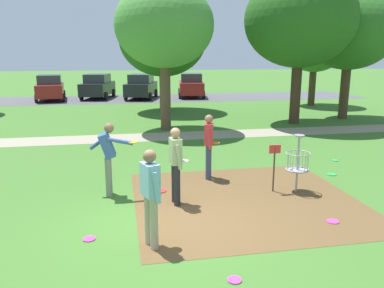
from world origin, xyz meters
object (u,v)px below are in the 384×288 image
Objects in this scene: frisbee_by_tee at (89,239)px; frisbee_far_right at (333,221)px; frisbee_mid_grass at (335,160)px; tree_mid_right at (163,39)px; tree_mid_left at (350,30)px; frisbee_near_basket at (234,280)px; player_foreground_watching at (176,162)px; parked_car_leftmost at (50,88)px; parked_car_rightmost at (191,85)px; disc_golf_basket at (295,161)px; frisbee_far_left at (331,174)px; tree_near_left at (315,46)px; parked_car_center_right at (141,86)px; parked_car_center_left at (98,86)px; player_throwing at (209,143)px; tree_mid_center at (300,20)px; player_waiting_right at (151,193)px; player_waiting_left at (108,154)px; tree_far_left at (164,26)px.

frisbee_by_tee is 0.94× the size of frisbee_far_right.
frisbee_mid_grass is 0.03× the size of tree_mid_right.
tree_mid_left is at bearing 56.91° from frisbee_mid_grass.
player_foreground_watching is at bearing 97.45° from frisbee_near_basket.
parked_car_leftmost reaches higher than frisbee_near_basket.
parked_car_rightmost reaches higher than frisbee_mid_grass.
parked_car_leftmost is (-4.34, 22.82, 0.91)m from frisbee_by_tee.
parked_car_leftmost is (-11.49, 18.89, 0.91)m from frisbee_mid_grass.
parked_car_rightmost is (-5.80, 11.84, -3.49)m from tree_mid_left.
frisbee_far_left is (1.60, 1.02, -0.74)m from disc_golf_basket.
tree_near_left reaches higher than frisbee_mid_grass.
player_foreground_watching is 21.36m from parked_car_center_right.
parked_car_center_left is at bearing 177.06° from parked_car_rightmost.
disc_golf_basket is 0.81× the size of player_throwing.
frisbee_far_left is (-0.88, -1.28, 0.00)m from frisbee_mid_grass.
tree_mid_center is (4.20, 10.60, 4.76)m from frisbee_far_right.
player_foreground_watching is at bearing -101.41° from parked_car_rightmost.
tree_mid_right is (1.40, 14.51, 3.13)m from player_foreground_watching.
tree_mid_left is (10.88, 11.76, 3.44)m from player_waiting_right.
frisbee_far_right is 24.68m from parked_car_leftmost.
tree_mid_left is at bearing 56.72° from frisbee_far_left.
parked_car_center_right is (-0.63, 19.72, -0.05)m from player_throwing.
player_waiting_left is at bearing 150.33° from player_foreground_watching.
frisbee_mid_grass is 0.89× the size of frisbee_far_right.
parked_car_center_left and parked_car_rightmost have the same top height.
frisbee_far_left is at bearing 22.87° from frisbee_by_tee.
tree_mid_right is (-8.79, 4.57, -0.31)m from tree_mid_left.
disc_golf_basket is 0.31× the size of parked_car_center_left.
tree_mid_left is at bearing 7.78° from tree_far_left.
player_waiting_left is 0.27× the size of tree_mid_right.
player_waiting_right is 0.31× the size of tree_near_left.
parked_car_center_left is at bearing 136.73° from tree_mid_left.
disc_golf_basket is at bearing -75.48° from parked_car_center_left.
tree_near_left is (10.10, 13.61, 2.83)m from player_throwing.
player_foreground_watching is 22.30m from parked_car_leftmost.
frisbee_far_right is 14.28m from tree_mid_left.
player_waiting_right is 1.92m from frisbee_near_basket.
frisbee_far_left is (5.19, 3.09, -0.96)m from player_waiting_right.
tree_mid_left reaches higher than player_waiting_right.
tree_near_left is (8.32, 16.76, 3.79)m from frisbee_far_right.
player_waiting_left is at bearing -165.77° from frisbee_mid_grass.
tree_mid_center is at bearing 51.29° from player_throwing.
parked_car_center_right is (6.59, -0.09, 0.00)m from parked_car_leftmost.
tree_far_left is at bearing -147.67° from tree_near_left.
player_waiting_right reaches higher than frisbee_by_tee.
tree_near_left reaches higher than player_waiting_right.
player_waiting_left is 7.58× the size of frisbee_by_tee.
parked_car_center_left is (-3.89, 20.52, -0.05)m from player_throwing.
player_throwing reaches higher than frisbee_near_basket.
player_foreground_watching is 0.38× the size of parked_car_center_right.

